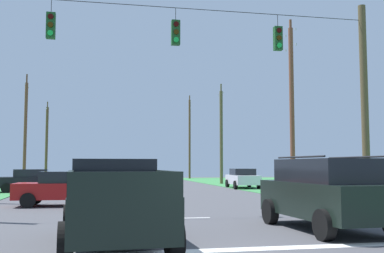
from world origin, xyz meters
TOP-DOWN VIEW (x-y plane):
  - stop_bar_stripe at (0.00, 2.20)m, footprint 14.22×0.45m
  - lane_dash_0 at (0.00, 8.20)m, footprint 2.50×0.15m
  - lane_dash_1 at (0.00, 14.94)m, footprint 2.50×0.15m
  - lane_dash_2 at (0.00, 20.35)m, footprint 2.50×0.15m
  - lane_dash_3 at (0.00, 30.54)m, footprint 2.50×0.15m
  - lane_dash_4 at (0.00, 39.02)m, footprint 2.50×0.15m
  - overhead_signal_span at (-0.12, 9.44)m, footprint 16.73×0.31m
  - pickup_truck at (-2.19, 3.20)m, footprint 2.48×5.49m
  - suv_black at (3.71, 4.51)m, footprint 2.36×4.87m
  - distant_car_crossing_white at (8.42, 27.08)m, footprint 2.23×4.40m
  - distant_car_oncoming at (-6.95, 24.90)m, footprint 4.40×2.23m
  - distant_car_far_parked at (-3.99, 13.89)m, footprint 4.35×2.13m
  - utility_pole_mid_right at (8.60, 17.92)m, footprint 0.28×1.59m
  - utility_pole_far_right at (8.92, 35.25)m, footprint 0.31×1.86m
  - utility_pole_near_left at (9.12, 52.15)m, footprint 0.27×1.68m
  - utility_pole_distant_right at (-9.00, 35.45)m, footprint 0.28×1.96m
  - utility_pole_distant_left at (-9.04, 52.84)m, footprint 0.33×1.85m

SIDE VIEW (x-z plane):
  - stop_bar_stripe at x=0.00m, z-range 0.00..0.01m
  - lane_dash_0 at x=0.00m, z-range 0.00..0.01m
  - lane_dash_1 at x=0.00m, z-range 0.00..0.01m
  - lane_dash_2 at x=0.00m, z-range 0.00..0.01m
  - lane_dash_3 at x=0.00m, z-range 0.00..0.01m
  - lane_dash_4 at x=0.00m, z-range 0.00..0.01m
  - distant_car_crossing_white at x=8.42m, z-range 0.03..1.55m
  - distant_car_oncoming at x=-6.95m, z-range 0.03..1.55m
  - distant_car_far_parked at x=-3.99m, z-range 0.03..1.55m
  - pickup_truck at x=-2.19m, z-range -0.01..1.94m
  - suv_black at x=3.71m, z-range 0.03..2.09m
  - overhead_signal_span at x=-0.12m, z-range 0.37..8.78m
  - utility_pole_far_right at x=8.92m, z-range -0.20..9.43m
  - utility_pole_distant_left at x=-9.04m, z-range -0.22..9.55m
  - utility_pole_distant_right at x=-9.00m, z-range -0.18..9.73m
  - utility_pole_mid_right at x=8.60m, z-range 0.02..10.54m
  - utility_pole_near_left at x=9.12m, z-range 0.01..11.01m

